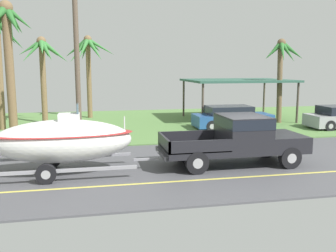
% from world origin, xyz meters
% --- Properties ---
extents(ground, '(36.00, 22.00, 0.11)m').
position_xyz_m(ground, '(0.00, 8.38, -0.01)').
color(ground, '#4C4C51').
extents(pickup_truck_towing, '(5.59, 2.11, 1.87)m').
position_xyz_m(pickup_truck_towing, '(-0.24, -0.18, 1.04)').
color(pickup_truck_towing, black).
rests_on(pickup_truck_towing, ground).
extents(boat_on_trailer, '(5.95, 2.25, 2.44)m').
position_xyz_m(boat_on_trailer, '(-6.77, -0.18, 1.18)').
color(boat_on_trailer, gray).
rests_on(boat_on_trailer, ground).
extents(parked_sedan_near, '(4.61, 1.87, 1.38)m').
position_xyz_m(parked_sedan_near, '(2.42, 7.67, 0.67)').
color(parked_sedan_near, '#234C89').
rests_on(parked_sedan_near, ground).
extents(carport_awning, '(6.88, 5.29, 2.81)m').
position_xyz_m(carport_awning, '(4.11, 11.04, 2.69)').
color(carport_awning, '#4C4238').
rests_on(carport_awning, ground).
extents(palm_tree_near_left, '(2.56, 3.22, 6.78)m').
position_xyz_m(palm_tree_near_left, '(-9.60, 6.29, 4.97)').
color(palm_tree_near_left, brown).
rests_on(palm_tree_near_left, ground).
extents(palm_tree_near_right, '(3.19, 3.43, 5.58)m').
position_xyz_m(palm_tree_near_right, '(-8.64, 12.10, 4.28)').
color(palm_tree_near_right, brown).
rests_on(palm_tree_near_right, ground).
extents(palm_tree_far_left, '(3.08, 3.19, 5.46)m').
position_xyz_m(palm_tree_far_left, '(6.34, 9.22, 4.10)').
color(palm_tree_far_left, brown).
rests_on(palm_tree_far_left, ground).
extents(palm_tree_far_right, '(3.65, 3.23, 5.85)m').
position_xyz_m(palm_tree_far_right, '(-5.91, 14.02, 4.45)').
color(palm_tree_far_right, brown).
rests_on(palm_tree_far_right, ground).
extents(utility_pole, '(0.24, 1.80, 8.82)m').
position_xyz_m(utility_pole, '(-6.35, 5.00, 4.57)').
color(utility_pole, brown).
rests_on(utility_pole, ground).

